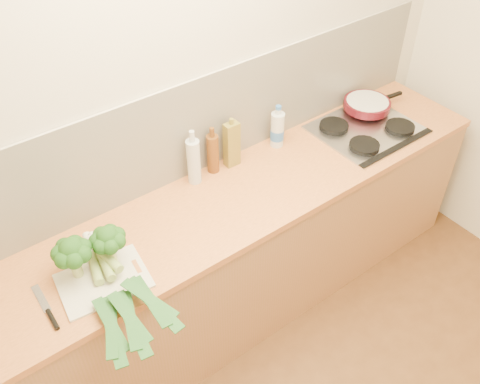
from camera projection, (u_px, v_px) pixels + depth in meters
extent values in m
plane|color=beige|center=(188.00, 107.00, 2.59)|extent=(3.50, 0.00, 3.50)
cube|color=silver|center=(190.00, 130.00, 2.67)|extent=(3.20, 0.02, 0.54)
cube|color=#A46C44|center=(227.00, 263.00, 2.98)|extent=(3.20, 0.60, 0.86)
cube|color=#DC8441|center=(225.00, 204.00, 2.69)|extent=(3.20, 0.62, 0.04)
cube|color=silver|center=(366.00, 130.00, 3.13)|extent=(0.58, 0.50, 0.01)
cube|color=black|center=(397.00, 147.00, 2.99)|extent=(0.58, 0.04, 0.01)
cylinder|color=black|center=(364.00, 146.00, 2.98)|extent=(0.17, 0.17, 0.03)
cylinder|color=black|center=(400.00, 127.00, 3.11)|extent=(0.17, 0.17, 0.03)
cylinder|color=black|center=(334.00, 126.00, 3.12)|extent=(0.17, 0.17, 0.03)
cylinder|color=black|center=(369.00, 109.00, 3.26)|extent=(0.17, 0.17, 0.03)
cube|color=white|center=(104.00, 281.00, 2.28)|extent=(0.40, 0.32, 0.01)
cylinder|color=#AAB66A|center=(76.00, 267.00, 2.27)|extent=(0.05, 0.05, 0.09)
sphere|color=#153C10|center=(71.00, 249.00, 2.20)|extent=(0.10, 0.10, 0.10)
sphere|color=#153C10|center=(82.00, 247.00, 2.23)|extent=(0.08, 0.08, 0.08)
sphere|color=#153C10|center=(75.00, 244.00, 2.25)|extent=(0.08, 0.08, 0.08)
sphere|color=#153C10|center=(65.00, 247.00, 2.23)|extent=(0.08, 0.08, 0.08)
sphere|color=#153C10|center=(60.00, 254.00, 2.20)|extent=(0.08, 0.08, 0.08)
sphere|color=#153C10|center=(64.00, 260.00, 2.18)|extent=(0.08, 0.08, 0.08)
sphere|color=#153C10|center=(74.00, 260.00, 2.18)|extent=(0.08, 0.08, 0.08)
sphere|color=#153C10|center=(82.00, 254.00, 2.20)|extent=(0.08, 0.08, 0.08)
cylinder|color=#AAB66A|center=(111.00, 253.00, 2.34)|extent=(0.04, 0.04, 0.09)
sphere|color=#153C10|center=(107.00, 237.00, 2.27)|extent=(0.10, 0.10, 0.10)
sphere|color=#153C10|center=(117.00, 235.00, 2.30)|extent=(0.07, 0.07, 0.07)
sphere|color=#153C10|center=(110.00, 232.00, 2.31)|extent=(0.07, 0.07, 0.07)
sphere|color=#153C10|center=(101.00, 235.00, 2.30)|extent=(0.07, 0.07, 0.07)
sphere|color=#153C10|center=(97.00, 241.00, 2.27)|extent=(0.07, 0.07, 0.07)
sphere|color=#153C10|center=(101.00, 246.00, 2.25)|extent=(0.07, 0.07, 0.07)
sphere|color=#153C10|center=(110.00, 246.00, 2.25)|extent=(0.07, 0.07, 0.07)
sphere|color=#153C10|center=(117.00, 241.00, 2.27)|extent=(0.07, 0.07, 0.07)
cylinder|color=white|center=(89.00, 245.00, 2.40)|extent=(0.07, 0.14, 0.04)
cylinder|color=#91AE57|center=(96.00, 268.00, 2.30)|extent=(0.08, 0.18, 0.04)
cube|color=#1F491A|center=(111.00, 327.00, 2.08)|extent=(0.17, 0.29, 0.02)
cube|color=#1F491A|center=(113.00, 331.00, 2.06)|extent=(0.13, 0.34, 0.01)
cube|color=#1F491A|center=(111.00, 324.00, 2.08)|extent=(0.06, 0.28, 0.02)
cylinder|color=white|center=(96.00, 244.00, 2.38)|extent=(0.06, 0.14, 0.04)
cylinder|color=#91AE57|center=(106.00, 265.00, 2.29)|extent=(0.07, 0.17, 0.04)
cube|color=#1F491A|center=(130.00, 320.00, 2.08)|extent=(0.14, 0.30, 0.02)
cube|color=#1F491A|center=(132.00, 323.00, 2.07)|extent=(0.10, 0.34, 0.01)
cube|color=#1F491A|center=(129.00, 317.00, 2.09)|extent=(0.06, 0.28, 0.02)
cylinder|color=white|center=(96.00, 245.00, 2.35)|extent=(0.05, 0.12, 0.04)
cylinder|color=#91AE57|center=(111.00, 261.00, 2.28)|extent=(0.06, 0.14, 0.04)
cube|color=#1F491A|center=(151.00, 301.00, 2.13)|extent=(0.07, 0.30, 0.02)
cube|color=#1F491A|center=(154.00, 303.00, 2.11)|extent=(0.09, 0.34, 0.01)
cube|color=#1F491A|center=(149.00, 299.00, 2.13)|extent=(0.13, 0.28, 0.02)
cube|color=silver|center=(41.00, 298.00, 2.22)|extent=(0.04, 0.16, 0.00)
cylinder|color=black|center=(53.00, 319.00, 2.13)|extent=(0.02, 0.11, 0.02)
cylinder|color=#550E16|center=(367.00, 104.00, 3.23)|extent=(0.28, 0.28, 0.05)
cylinder|color=beige|center=(368.00, 101.00, 3.22)|extent=(0.25, 0.25, 0.00)
cube|color=black|center=(392.00, 96.00, 3.31)|extent=(0.14, 0.04, 0.02)
cube|color=olive|center=(232.00, 144.00, 2.81)|extent=(0.08, 0.05, 0.26)
cylinder|color=olive|center=(231.00, 121.00, 2.71)|extent=(0.02, 0.02, 0.03)
cylinder|color=silver|center=(194.00, 162.00, 2.71)|extent=(0.07, 0.07, 0.25)
cylinder|color=silver|center=(192.00, 136.00, 2.60)|extent=(0.03, 0.03, 0.06)
cylinder|color=#613612|center=(213.00, 154.00, 2.78)|extent=(0.06, 0.06, 0.22)
cylinder|color=#613612|center=(212.00, 132.00, 2.69)|extent=(0.03, 0.03, 0.05)
cylinder|color=silver|center=(277.00, 130.00, 2.96)|extent=(0.08, 0.08, 0.21)
cylinder|color=silver|center=(278.00, 112.00, 2.88)|extent=(0.03, 0.03, 0.03)
cylinder|color=#336BC0|center=(277.00, 134.00, 2.98)|extent=(0.08, 0.08, 0.06)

